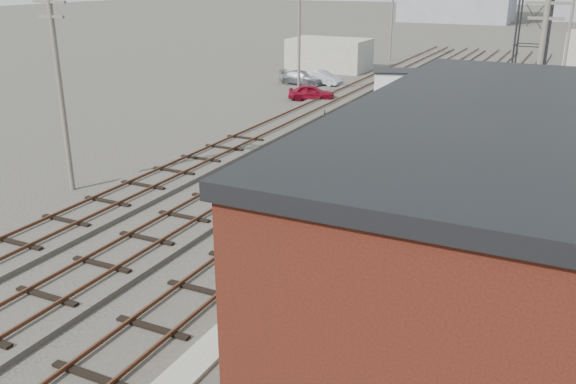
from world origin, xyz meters
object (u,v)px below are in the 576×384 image
Objects in this scene: switch_stand at (325,123)px; car_red at (311,92)px; car_grey at (302,78)px; site_trailer at (416,88)px; car_silver at (322,78)px.

car_red is at bearing 139.44° from switch_stand.
switch_stand is 0.32× the size of car_grey.
site_trailer is at bearing -114.07° from car_grey.
switch_stand is 10.98m from site_trailer.
car_red is at bearing -149.91° from car_grey.
car_grey is (-1.75, -0.61, -0.01)m from car_silver.
car_silver is (-10.09, 5.74, -0.74)m from site_trailer.
switch_stand is 0.19× the size of site_trailer.
switch_stand reaches higher than car_red.
car_silver is (-2.07, 7.03, -0.00)m from car_red.
switch_stand is at bearing -149.64° from car_silver.
car_red is at bearing 170.26° from site_trailer.
car_red is 0.97× the size of car_silver.
site_trailer is 8.16m from car_red.
switch_stand is 10.50m from car_red.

